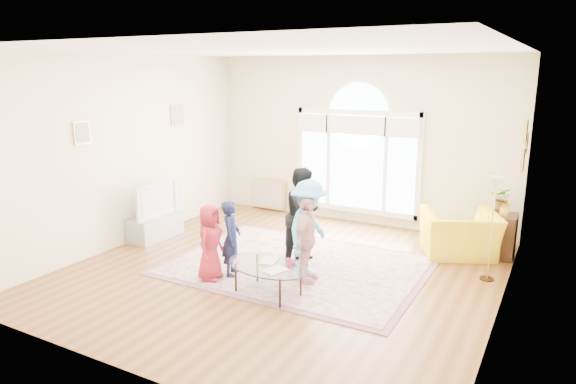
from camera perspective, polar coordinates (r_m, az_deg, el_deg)
The scene contains 18 objects.
ground at distance 7.74m, azimuth -0.74°, elevation -8.84°, with size 6.00×6.00×0.00m, color brown.
room_shell at distance 9.82m, azimuth 7.47°, elevation 5.32°, with size 6.00×6.00×6.00m.
area_rug at distance 7.94m, azimuth 0.93°, elevation -8.18°, with size 3.60×2.60×0.02m, color #C3AF94.
rug_border at distance 7.94m, azimuth 0.93°, elevation -8.21°, with size 3.80×2.80×0.01m, color #7E505A.
tv_console at distance 9.46m, azimuth -14.51°, elevation -3.74°, with size 0.45×1.00×0.42m, color #999BA1.
television at distance 9.32m, azimuth -14.66°, elevation -0.74°, with size 0.17×1.05×0.61m.
coffee_table at distance 6.85m, azimuth -2.24°, elevation -8.26°, with size 1.31×0.95×0.54m.
armchair at distance 8.69m, azimuth 18.52°, elevation -4.47°, with size 1.13×0.98×0.73m, color yellow.
side_cabinet at distance 8.91m, azimuth 22.69°, elevation -4.50°, with size 0.40×0.50×0.70m, color black.
floor_lamp at distance 7.62m, azimuth 22.02°, elevation -0.08°, with size 0.30×0.30×1.51m.
plant_pedestal at distance 9.17m, azimuth 22.38°, elevation -3.99°, with size 0.20×0.20×0.70m, color white.
potted_plant at distance 9.03m, azimuth 22.69°, elevation -0.68°, with size 0.35×0.30×0.39m, color #33722D.
leaning_picture at distance 11.05m, azimuth -2.13°, elevation -1.98°, with size 0.80×0.05×0.62m, color tan.
child_red at distance 7.35m, azimuth -8.67°, elevation -5.52°, with size 0.53×0.35×1.09m, color maroon.
child_navy at distance 7.45m, azimuth -6.32°, elevation -5.11°, with size 0.40×0.27×1.11m, color #141A3B.
child_black at distance 7.82m, azimuth 1.76°, elevation -2.67°, with size 0.73×0.57×1.49m, color black.
child_pink at distance 7.15m, azimuth 2.05°, elevation -5.29°, with size 0.73×0.30×1.24m, color #E4A3A9.
child_blue at distance 7.30m, azimuth 2.28°, elevation -4.13°, with size 0.92×0.53×1.43m, color #5AA4E3.
Camera 1 is at (3.53, -6.23, 2.93)m, focal length 32.00 mm.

